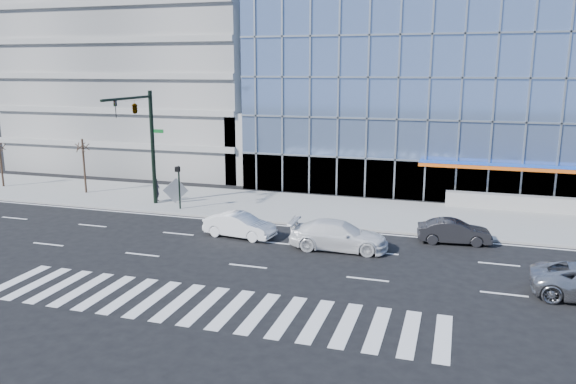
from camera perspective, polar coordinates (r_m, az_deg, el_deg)
name	(u,v)px	position (r m, az deg, el deg)	size (l,w,h in m)	color
ground	(273,243)	(31.87, -1.48, -5.18)	(160.00, 160.00, 0.00)	black
sidewalk	(310,208)	(39.22, 2.25, -1.68)	(120.00, 8.00, 0.15)	gray
theatre_building	(513,93)	(54.96, 21.90, 9.35)	(42.00, 26.00, 15.00)	#6F8BB9
parking_garage	(173,65)	(62.31, -11.62, 12.55)	(24.00, 24.00, 20.00)	gray
ramp_block	(274,145)	(49.78, -1.43, 4.79)	(6.00, 8.00, 6.00)	gray
traffic_signal	(140,121)	(39.41, -14.78, 6.98)	(1.14, 5.74, 8.00)	black
ped_signal_post	(179,181)	(39.05, -11.05, 1.14)	(0.30, 0.33, 3.00)	black
street_tree_near	(83,146)	(46.03, -20.14, 4.38)	(1.10, 1.10, 4.23)	#332319
white_suv	(339,235)	(30.69, 5.16, -4.41)	(2.18, 5.37, 1.56)	white
white_sedan	(240,225)	(32.90, -4.93, -3.38)	(1.48, 4.25, 1.40)	white
dark_sedan	(454,232)	(33.01, 16.53, -3.88)	(1.41, 4.03, 1.33)	black
pedestrian	(157,190)	(41.84, -13.21, 0.20)	(0.62, 0.41, 1.71)	black
tilted_panel	(176,190)	(41.10, -11.35, 0.16)	(1.30, 0.06, 1.30)	gray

